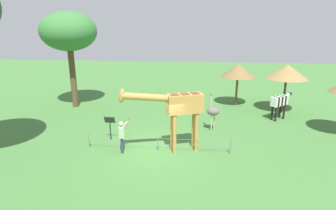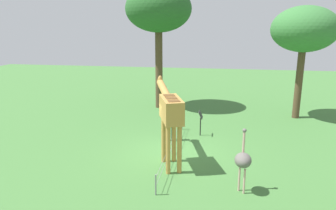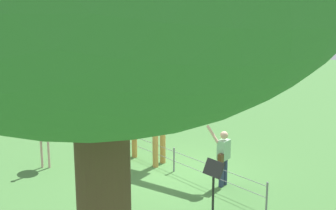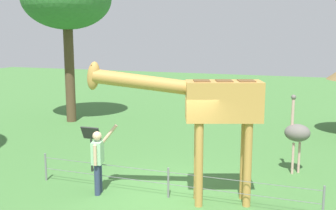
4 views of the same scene
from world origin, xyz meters
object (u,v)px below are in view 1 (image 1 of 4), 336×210
Objects in this scene: zebra at (280,102)px; tree_east at (69,32)px; giraffe at (178,107)px; ostrich at (213,111)px; shade_hut_near at (238,71)px; visitor at (122,135)px; info_sign at (110,123)px; shade_hut_aside at (287,72)px.

tree_east is at bearing -5.92° from zebra.
giraffe is 1.72× the size of ostrich.
visitor is at bearing 52.39° from shade_hut_near.
tree_east is (14.17, -1.47, 4.18)m from zebra.
ostrich is 5.85m from shade_hut_near.
visitor is 10.47m from zebra.
giraffe is 8.17m from zebra.
shade_hut_near is at bearing -136.72° from info_sign.
ostrich is 0.68× the size of shade_hut_aside.
visitor is 10.84m from shade_hut_near.
zebra is 14.84m from tree_east.
visitor is 1.71m from info_sign.
tree_east is (14.87, 0.09, 2.50)m from shade_hut_aside.
ostrich is 11.35m from tree_east.
visitor is 1.31× the size of info_sign.
zebra is at bearing 174.08° from tree_east.
giraffe is at bearing -171.93° from visitor.
giraffe is 8.99m from shade_hut_near.
info_sign is at bearing 43.28° from shade_hut_near.
shade_hut_aside is (-6.91, -6.76, 0.57)m from giraffe.
tree_east is at bearing -21.48° from ostrich.
ostrich is at bearing 158.52° from tree_east.
zebra is 3.99m from shade_hut_near.
shade_hut_near is 0.46× the size of tree_east.
visitor is 0.52× the size of shade_hut_aside.
tree_east is (11.84, 1.43, 2.72)m from shade_hut_near.
shade_hut_near reaches higher than visitor.
shade_hut_aside is 2.52× the size of info_sign.
shade_hut_near is (2.32, -2.90, 1.45)m from zebra.
shade_hut_aside is at bearing -179.65° from tree_east.
ostrich is at bearing 38.05° from shade_hut_aside.
visitor is 12.09m from shade_hut_aside.
zebra reaches higher than info_sign.
ostrich is at bearing -161.96° from info_sign.
ostrich reaches higher than visitor.
zebra is at bearing -151.15° from ostrich.
visitor is 0.77× the size of ostrich.
giraffe is 3.54m from ostrich.
visitor is 5.53m from ostrich.
giraffe reaches higher than ostrich.
ostrich reaches higher than info_sign.
shade_hut_aside reaches higher than shade_hut_near.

